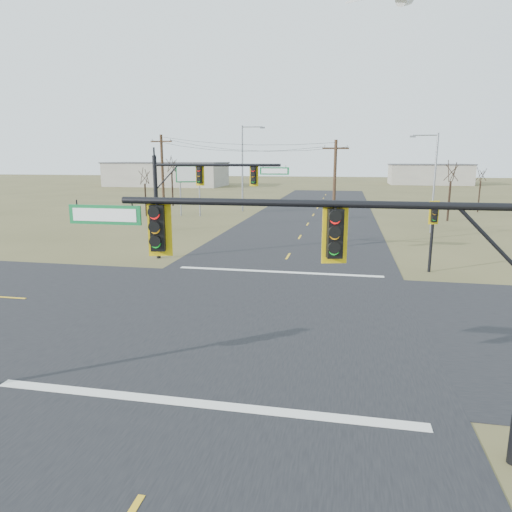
{
  "coord_description": "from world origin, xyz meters",
  "views": [
    {
      "loc": [
        3.7,
        -18.2,
        6.49
      ],
      "look_at": [
        -0.07,
        1.0,
        2.33
      ],
      "focal_mm": 32.0,
      "sensor_mm": 36.0,
      "label": 1
    }
  ],
  "objects_px": {
    "pedestal_signal_ne": "(434,220)",
    "bare_tree_b": "(171,164)",
    "bare_tree_c": "(452,171)",
    "utility_pole_far": "(163,181)",
    "mast_arm_far": "(201,185)",
    "highway_sign": "(190,180)",
    "mast_arm_near": "(332,253)",
    "utility_pole_near": "(334,192)",
    "bare_tree_d": "(481,174)",
    "streetlight_a": "(432,178)",
    "bare_tree_a": "(144,176)",
    "streetlight_c": "(244,164)"
  },
  "relations": [
    {
      "from": "streetlight_c",
      "to": "bare_tree_c",
      "type": "distance_m",
      "value": 23.99
    },
    {
      "from": "utility_pole_near",
      "to": "bare_tree_c",
      "type": "distance_m",
      "value": 21.24
    },
    {
      "from": "streetlight_a",
      "to": "streetlight_c",
      "type": "height_order",
      "value": "streetlight_c"
    },
    {
      "from": "bare_tree_b",
      "to": "bare_tree_d",
      "type": "distance_m",
      "value": 40.38
    },
    {
      "from": "pedestal_signal_ne",
      "to": "bare_tree_b",
      "type": "height_order",
      "value": "bare_tree_b"
    },
    {
      "from": "highway_sign",
      "to": "bare_tree_b",
      "type": "height_order",
      "value": "bare_tree_b"
    },
    {
      "from": "mast_arm_near",
      "to": "mast_arm_far",
      "type": "distance_m",
      "value": 20.36
    },
    {
      "from": "streetlight_c",
      "to": "streetlight_a",
      "type": "bearing_deg",
      "value": -52.33
    },
    {
      "from": "utility_pole_far",
      "to": "utility_pole_near",
      "type": "bearing_deg",
      "value": -19.5
    },
    {
      "from": "utility_pole_far",
      "to": "bare_tree_d",
      "type": "distance_m",
      "value": 39.25
    },
    {
      "from": "utility_pole_near",
      "to": "bare_tree_c",
      "type": "bearing_deg",
      "value": 56.63
    },
    {
      "from": "mast_arm_near",
      "to": "bare_tree_b",
      "type": "xyz_separation_m",
      "value": [
        -23.82,
        51.63,
        1.37
      ]
    },
    {
      "from": "mast_arm_near",
      "to": "mast_arm_far",
      "type": "relative_size",
      "value": 1.17
    },
    {
      "from": "mast_arm_near",
      "to": "utility_pole_near",
      "type": "height_order",
      "value": "utility_pole_near"
    },
    {
      "from": "mast_arm_near",
      "to": "utility_pole_near",
      "type": "distance_m",
      "value": 24.35
    },
    {
      "from": "mast_arm_near",
      "to": "bare_tree_a",
      "type": "relative_size",
      "value": 1.76
    },
    {
      "from": "bare_tree_a",
      "to": "bare_tree_c",
      "type": "relative_size",
      "value": 0.87
    },
    {
      "from": "bare_tree_b",
      "to": "bare_tree_c",
      "type": "height_order",
      "value": "bare_tree_b"
    },
    {
      "from": "bare_tree_c",
      "to": "utility_pole_far",
      "type": "bearing_deg",
      "value": -155.86
    },
    {
      "from": "pedestal_signal_ne",
      "to": "utility_pole_near",
      "type": "distance_m",
      "value": 8.91
    },
    {
      "from": "utility_pole_near",
      "to": "utility_pole_far",
      "type": "height_order",
      "value": "utility_pole_far"
    },
    {
      "from": "utility_pole_near",
      "to": "pedestal_signal_ne",
      "type": "bearing_deg",
      "value": -48.83
    },
    {
      "from": "mast_arm_near",
      "to": "pedestal_signal_ne",
      "type": "height_order",
      "value": "mast_arm_near"
    },
    {
      "from": "mast_arm_far",
      "to": "streetlight_c",
      "type": "bearing_deg",
      "value": 96.69
    },
    {
      "from": "highway_sign",
      "to": "bare_tree_b",
      "type": "relative_size",
      "value": 0.79
    },
    {
      "from": "highway_sign",
      "to": "streetlight_c",
      "type": "height_order",
      "value": "streetlight_c"
    },
    {
      "from": "utility_pole_near",
      "to": "bare_tree_d",
      "type": "bearing_deg",
      "value": 57.8
    },
    {
      "from": "mast_arm_far",
      "to": "highway_sign",
      "type": "distance_m",
      "value": 24.2
    },
    {
      "from": "highway_sign",
      "to": "streetlight_a",
      "type": "bearing_deg",
      "value": -38.72
    },
    {
      "from": "streetlight_c",
      "to": "bare_tree_c",
      "type": "bearing_deg",
      "value": -29.85
    },
    {
      "from": "mast_arm_near",
      "to": "streetlight_a",
      "type": "height_order",
      "value": "streetlight_a"
    },
    {
      "from": "utility_pole_far",
      "to": "bare_tree_c",
      "type": "bearing_deg",
      "value": 24.14
    },
    {
      "from": "pedestal_signal_ne",
      "to": "utility_pole_far",
      "type": "xyz_separation_m",
      "value": [
        -21.39,
        12.17,
        1.43
      ]
    },
    {
      "from": "streetlight_a",
      "to": "bare_tree_d",
      "type": "xyz_separation_m",
      "value": [
        8.85,
        18.31,
        -0.21
      ]
    },
    {
      "from": "mast_arm_near",
      "to": "streetlight_a",
      "type": "xyz_separation_m",
      "value": [
        7.68,
        33.26,
        0.39
      ]
    },
    {
      "from": "bare_tree_c",
      "to": "utility_pole_near",
      "type": "bearing_deg",
      "value": -123.37
    },
    {
      "from": "pedestal_signal_ne",
      "to": "utility_pole_far",
      "type": "height_order",
      "value": "utility_pole_far"
    },
    {
      "from": "bare_tree_a",
      "to": "bare_tree_b",
      "type": "bearing_deg",
      "value": 96.28
    },
    {
      "from": "mast_arm_far",
      "to": "utility_pole_far",
      "type": "height_order",
      "value": "utility_pole_far"
    },
    {
      "from": "mast_arm_far",
      "to": "highway_sign",
      "type": "bearing_deg",
      "value": 110.57
    },
    {
      "from": "mast_arm_near",
      "to": "utility_pole_far",
      "type": "relative_size",
      "value": 1.19
    },
    {
      "from": "mast_arm_far",
      "to": "bare_tree_b",
      "type": "bearing_deg",
      "value": 113.85
    },
    {
      "from": "pedestal_signal_ne",
      "to": "mast_arm_far",
      "type": "bearing_deg",
      "value": 168.22
    },
    {
      "from": "mast_arm_far",
      "to": "bare_tree_d",
      "type": "distance_m",
      "value": 41.82
    },
    {
      "from": "utility_pole_far",
      "to": "streetlight_c",
      "type": "distance_m",
      "value": 17.63
    },
    {
      "from": "mast_arm_near",
      "to": "bare_tree_c",
      "type": "bearing_deg",
      "value": 61.1
    },
    {
      "from": "streetlight_a",
      "to": "bare_tree_c",
      "type": "bearing_deg",
      "value": 66.13
    },
    {
      "from": "utility_pole_near",
      "to": "bare_tree_a",
      "type": "xyz_separation_m",
      "value": [
        -21.92,
        15.47,
        0.5
      ]
    },
    {
      "from": "bare_tree_a",
      "to": "utility_pole_far",
      "type": "bearing_deg",
      "value": -57.46
    },
    {
      "from": "mast_arm_far",
      "to": "streetlight_a",
      "type": "bearing_deg",
      "value": 41.73
    }
  ]
}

